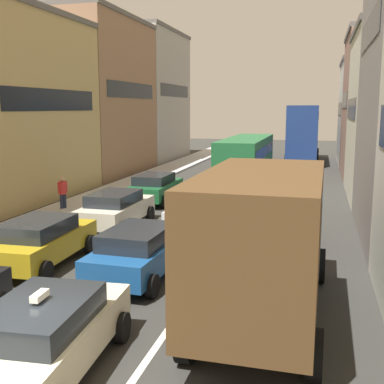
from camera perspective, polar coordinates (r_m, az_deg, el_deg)
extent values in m
cube|color=#BCBCBC|center=(29.26, -8.80, 0.18)|extent=(2.60, 64.00, 0.14)
cube|color=silver|center=(27.69, 0.75, -0.38)|extent=(0.16, 60.00, 0.01)
cube|color=silver|center=(27.10, 7.75, -0.70)|extent=(0.16, 60.00, 0.01)
cube|color=black|center=(26.54, -15.74, 10.24)|extent=(0.02, 8.80, 1.10)
cube|color=#9E7556|center=(37.90, -11.96, 10.58)|extent=(7.00, 10.90, 11.12)
cube|color=black|center=(36.50, -6.94, 11.63)|extent=(0.02, 8.80, 1.10)
cube|color=#66605B|center=(38.43, -12.28, 19.11)|extent=(7.20, 10.90, 0.30)
cube|color=#B2ADA3|center=(48.02, -6.04, 10.86)|extent=(7.00, 10.90, 11.69)
cube|color=black|center=(46.92, -1.94, 11.65)|extent=(0.02, 8.80, 1.10)
cube|color=#66605B|center=(48.51, -6.17, 17.96)|extent=(7.20, 10.90, 0.30)
cube|color=beige|center=(46.36, 21.11, 8.45)|extent=(7.00, 8.70, 8.69)
cube|color=black|center=(46.10, 16.75, 9.23)|extent=(0.02, 7.04, 1.10)
cube|color=black|center=(37.31, 17.27, 10.12)|extent=(0.02, 7.04, 1.10)
cube|color=black|center=(28.52, 17.98, 9.18)|extent=(0.02, 7.04, 1.10)
cube|color=black|center=(19.93, 19.91, 17.27)|extent=(0.02, 7.04, 1.10)
cube|color=navy|center=(14.22, 9.89, -4.44)|extent=(2.43, 2.43, 1.90)
cube|color=black|center=(15.32, 10.38, -1.98)|extent=(2.02, 0.06, 0.70)
cube|color=#51381E|center=(10.42, 7.98, -5.38)|extent=(2.48, 5.47, 2.80)
cube|color=white|center=(10.56, 1.46, -3.51)|extent=(0.09, 4.48, 0.90)
cylinder|color=black|center=(14.71, 5.12, -7.70)|extent=(0.31, 0.96, 0.96)
cylinder|color=black|center=(14.51, 14.58, -8.24)|extent=(0.31, 0.96, 0.96)
cylinder|color=black|center=(9.92, -0.60, -16.60)|extent=(0.31, 0.96, 0.96)
cylinder|color=black|center=(9.61, 14.01, -17.82)|extent=(0.31, 0.96, 0.96)
cube|color=beige|center=(9.81, -16.41, -16.11)|extent=(2.08, 4.41, 0.70)
cube|color=#1E2328|center=(9.42, -17.14, -13.52)|extent=(1.74, 2.51, 0.52)
cube|color=#F2EACC|center=(9.28, -17.26, -11.42)|extent=(0.19, 0.45, 0.12)
cylinder|color=black|center=(11.52, -17.13, -14.03)|extent=(0.26, 0.65, 0.64)
cylinder|color=black|center=(10.83, -8.17, -15.26)|extent=(0.26, 0.65, 0.64)
cube|color=#194C8C|center=(14.50, -5.97, -7.19)|extent=(1.96, 4.37, 0.70)
cube|color=#1E2328|center=(14.17, -6.33, -5.24)|extent=(1.67, 2.47, 0.52)
cylinder|color=black|center=(16.24, -6.97, -6.64)|extent=(0.24, 0.65, 0.64)
cylinder|color=black|center=(15.61, -0.72, -7.24)|extent=(0.24, 0.65, 0.64)
cylinder|color=black|center=(13.74, -11.93, -9.85)|extent=(0.24, 0.65, 0.64)
cylinder|color=black|center=(13.00, -4.66, -10.82)|extent=(0.24, 0.65, 0.64)
cube|color=#B29319|center=(16.17, -17.03, -5.79)|extent=(1.91, 4.35, 0.70)
cube|color=#1E2328|center=(15.86, -17.49, -4.02)|extent=(1.65, 2.45, 0.52)
cylinder|color=black|center=(17.92, -17.20, -5.44)|extent=(0.24, 0.65, 0.64)
cylinder|color=black|center=(17.09, -11.83, -5.94)|extent=(0.24, 0.65, 0.64)
cylinder|color=black|center=(14.61, -16.68, -8.87)|extent=(0.24, 0.65, 0.64)
cube|color=silver|center=(20.12, 0.94, -2.33)|extent=(1.94, 4.36, 0.70)
cube|color=#1E2328|center=(19.82, 0.79, -0.86)|extent=(1.66, 2.46, 0.52)
cylinder|color=black|center=(21.82, -0.37, -2.31)|extent=(0.24, 0.65, 0.64)
cylinder|color=black|center=(21.37, 4.37, -2.60)|extent=(0.24, 0.65, 0.64)
cylinder|color=black|center=(19.11, -2.91, -4.07)|extent=(0.24, 0.65, 0.64)
cylinder|color=black|center=(18.60, 2.47, -4.45)|extent=(0.24, 0.65, 0.64)
cube|color=beige|center=(20.52, -8.75, -2.21)|extent=(1.86, 4.32, 0.70)
cube|color=#1E2328|center=(20.23, -9.02, -0.77)|extent=(1.62, 2.43, 0.52)
cylinder|color=black|center=(22.26, -9.36, -2.20)|extent=(0.23, 0.64, 0.64)
cylinder|color=black|center=(21.57, -4.91, -2.49)|extent=(0.23, 0.64, 0.64)
cylinder|color=black|center=(19.71, -12.90, -3.87)|extent=(0.23, 0.64, 0.64)
cylinder|color=black|center=(18.93, -7.97, -4.29)|extent=(0.23, 0.64, 0.64)
cube|color=#759EB7|center=(24.94, 3.09, 0.02)|extent=(1.82, 4.31, 0.70)
cube|color=#1E2328|center=(24.66, 3.01, 1.23)|extent=(1.59, 2.41, 0.52)
cylinder|color=black|center=(26.59, 1.76, -0.12)|extent=(0.22, 0.64, 0.64)
cylinder|color=black|center=(26.26, 5.68, -0.29)|extent=(0.22, 0.64, 0.64)
cylinder|color=black|center=(23.80, 0.22, -1.29)|extent=(0.22, 0.64, 0.64)
cylinder|color=black|center=(23.42, 4.59, -1.50)|extent=(0.22, 0.64, 0.64)
cube|color=#19592D|center=(25.71, -4.27, 0.30)|extent=(1.80, 4.30, 0.70)
cube|color=#1E2328|center=(25.44, -4.43, 1.47)|extent=(1.58, 2.41, 0.52)
cylinder|color=black|center=(27.43, -5.10, 0.15)|extent=(0.22, 0.64, 0.64)
cylinder|color=black|center=(26.87, -1.40, -0.02)|extent=(0.22, 0.64, 0.64)
cylinder|color=black|center=(24.74, -7.37, -0.95)|extent=(0.22, 0.64, 0.64)
cylinder|color=black|center=(24.12, -3.31, -1.16)|extent=(0.22, 0.64, 0.64)
cube|color=#A51E1E|center=(18.58, 10.14, -3.50)|extent=(1.98, 4.37, 0.70)
cube|color=#1E2328|center=(18.26, 10.17, -1.93)|extent=(1.68, 2.47, 0.52)
cylinder|color=black|center=(20.13, 7.64, -3.43)|extent=(0.25, 0.65, 0.64)
cylinder|color=black|center=(20.08, 12.89, -3.63)|extent=(0.25, 0.65, 0.64)
cylinder|color=black|center=(17.30, 6.86, -5.60)|extent=(0.25, 0.65, 0.64)
cylinder|color=black|center=(17.24, 12.99, -5.84)|extent=(0.25, 0.65, 0.64)
cube|color=#1E6033|center=(33.16, 6.31, 4.19)|extent=(2.53, 10.51, 2.40)
cube|color=black|center=(33.12, 6.32, 4.81)|extent=(2.56, 9.88, 0.70)
cylinder|color=black|center=(37.19, 5.23, 2.95)|extent=(0.30, 1.00, 1.00)
cylinder|color=black|center=(36.86, 9.07, 2.81)|extent=(0.30, 1.00, 1.00)
cylinder|color=black|center=(30.43, 3.06, 1.47)|extent=(0.30, 1.00, 1.00)
cylinder|color=black|center=(30.04, 7.74, 1.28)|extent=(0.30, 1.00, 1.00)
cube|color=navy|center=(45.54, 12.76, 5.52)|extent=(2.53, 10.51, 2.40)
cube|color=black|center=(45.51, 12.78, 5.97)|extent=(2.56, 9.88, 0.70)
cube|color=navy|center=(45.44, 12.87, 8.38)|extent=(2.53, 10.51, 2.16)
cube|color=black|center=(45.43, 12.88, 8.69)|extent=(2.56, 9.88, 0.64)
cylinder|color=black|center=(49.45, 11.40, 4.49)|extent=(0.30, 1.00, 1.00)
cylinder|color=black|center=(49.38, 14.30, 4.37)|extent=(0.30, 1.00, 1.00)
cylinder|color=black|center=(42.56, 10.88, 3.68)|extent=(0.30, 1.00, 1.00)
cylinder|color=black|center=(42.48, 14.26, 3.54)|extent=(0.30, 1.00, 1.00)
cylinder|color=#262D47|center=(24.29, -14.54, -1.17)|extent=(0.16, 0.16, 0.82)
cylinder|color=#262D47|center=(24.18, -14.88, -1.23)|extent=(0.16, 0.16, 0.82)
cylinder|color=red|center=(24.11, -14.79, 0.46)|extent=(0.34, 0.34, 0.60)
sphere|color=tan|center=(24.05, -14.83, 1.44)|extent=(0.24, 0.24, 0.24)
cylinder|color=red|center=(24.24, -14.38, 0.59)|extent=(0.10, 0.10, 0.55)
cylinder|color=red|center=(23.98, -15.21, 0.46)|extent=(0.10, 0.10, 0.55)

